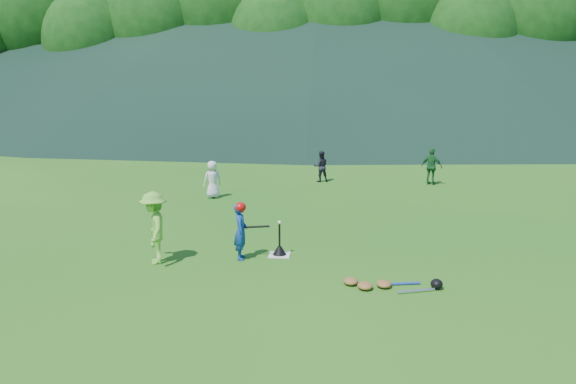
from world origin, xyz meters
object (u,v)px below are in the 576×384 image
object	(u,v)px
adult_coach	(154,228)
equipment_pile	(384,284)
fielder_b	(321,166)
fielder_a	(212,180)
fielder_c	(432,167)
home_plate	(280,255)
batter_child	(241,231)
batting_tee	(280,250)

from	to	relation	value
adult_coach	equipment_pile	distance (m)	4.78
fielder_b	equipment_pile	distance (m)	10.86
fielder_a	equipment_pile	size ratio (longest dim) A/B	0.67
fielder_a	fielder_b	size ratio (longest dim) A/B	1.05
fielder_c	home_plate	bearing A→B (deg)	91.10
home_plate	equipment_pile	world-z (taller)	equipment_pile
fielder_a	fielder_c	size ratio (longest dim) A/B	0.91
adult_coach	fielder_c	bearing A→B (deg)	124.80
batter_child	adult_coach	bearing A→B (deg)	97.06
fielder_b	fielder_c	bearing A→B (deg)	162.70
adult_coach	equipment_pile	size ratio (longest dim) A/B	0.83
adult_coach	fielder_c	xyz separation A→B (m)	(7.27, 9.36, -0.09)
equipment_pile	fielder_a	bearing A→B (deg)	122.08
batter_child	batting_tee	bearing A→B (deg)	-75.48
batter_child	adult_coach	xyz separation A→B (m)	(-1.74, -0.39, 0.15)
fielder_b	batting_tee	bearing A→B (deg)	72.74
home_plate	adult_coach	size ratio (longest dim) A/B	0.30
fielder_c	batting_tee	xyz separation A→B (m)	(-4.74, -8.67, -0.53)
adult_coach	batting_tee	distance (m)	2.69
adult_coach	fielder_a	size ratio (longest dim) A/B	1.25
equipment_pile	fielder_c	bearing A→B (deg)	75.72
batting_tee	equipment_pile	size ratio (longest dim) A/B	0.38
home_plate	fielder_c	size ratio (longest dim) A/B	0.34
adult_coach	batting_tee	bearing A→B (deg)	87.80
fielder_a	fielder_b	bearing A→B (deg)	-168.77
home_plate	batter_child	xyz separation A→B (m)	(-0.79, -0.29, 0.59)
home_plate	fielder_c	bearing A→B (deg)	61.36
batter_child	adult_coach	distance (m)	1.79
adult_coach	batting_tee	size ratio (longest dim) A/B	2.21
home_plate	equipment_pile	bearing A→B (deg)	-40.25
equipment_pile	home_plate	bearing A→B (deg)	139.75
home_plate	batter_child	distance (m)	1.03
batting_tee	fielder_c	bearing A→B (deg)	61.36
home_plate	batting_tee	distance (m)	0.12
fielder_a	fielder_c	distance (m)	7.94
fielder_a	fielder_b	distance (m)	4.67
fielder_b	equipment_pile	xyz separation A→B (m)	(1.34, -10.76, -0.51)
fielder_a	equipment_pile	distance (m)	8.95
batter_child	batting_tee	distance (m)	0.97
adult_coach	equipment_pile	world-z (taller)	adult_coach
home_plate	fielder_b	distance (m)	9.05
fielder_b	batting_tee	xyz separation A→B (m)	(-0.74, -9.00, -0.44)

